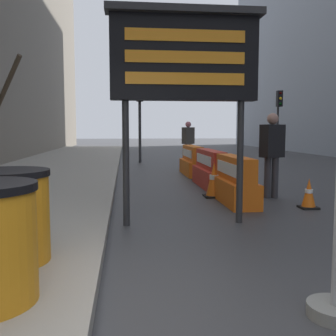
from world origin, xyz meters
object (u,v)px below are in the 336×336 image
at_px(message_board, 184,59).
at_px(traffic_cone_mid, 205,165).
at_px(pedestrian_worker, 188,139).
at_px(jersey_barrier_red_striped, 210,171).
at_px(traffic_light_far_side, 279,109).
at_px(jersey_barrier_orange_near, 192,162).
at_px(traffic_cone_near, 309,194).
at_px(traffic_cone_far, 214,180).
at_px(jersey_barrier_orange_far, 235,183).
at_px(traffic_light_near_curb, 140,104).
at_px(pedestrian_passerby, 272,148).
at_px(barrel_drum_middle, 6,216).

xyz_separation_m(message_board, traffic_cone_mid, (1.70, 6.67, -2.15)).
bearing_deg(traffic_cone_mid, pedestrian_worker, 90.36).
bearing_deg(jersey_barrier_red_striped, traffic_light_far_side, 60.57).
bearing_deg(jersey_barrier_orange_near, traffic_cone_near, -77.85).
bearing_deg(traffic_light_far_side, traffic_cone_far, -117.21).
distance_m(jersey_barrier_red_striped, jersey_barrier_orange_near, 2.60).
relative_size(jersey_barrier_red_striped, jersey_barrier_orange_near, 1.04).
bearing_deg(jersey_barrier_orange_near, traffic_cone_far, -93.44).
xyz_separation_m(jersey_barrier_red_striped, jersey_barrier_orange_near, (-0.00, 2.60, -0.00)).
xyz_separation_m(message_board, jersey_barrier_orange_far, (1.24, 1.59, -2.05)).
relative_size(traffic_light_near_curb, traffic_light_far_side, 0.99).
height_order(message_board, pedestrian_passerby, message_board).
relative_size(message_board, jersey_barrier_orange_near, 1.55).
relative_size(barrel_drum_middle, pedestrian_passerby, 0.51).
height_order(jersey_barrier_red_striped, traffic_cone_mid, jersey_barrier_red_striped).
bearing_deg(pedestrian_passerby, barrel_drum_middle, 21.91).
xyz_separation_m(jersey_barrier_orange_near, traffic_light_near_curb, (-1.47, 4.64, 2.11)).
bearing_deg(jersey_barrier_orange_far, traffic_cone_mid, 84.81).
relative_size(barrel_drum_middle, jersey_barrier_red_striped, 0.42).
relative_size(jersey_barrier_orange_near, traffic_cone_mid, 3.33).
xyz_separation_m(jersey_barrier_orange_near, pedestrian_passerby, (0.92, -4.36, 0.64)).
bearing_deg(jersey_barrier_orange_near, jersey_barrier_red_striped, -90.00).
height_order(barrel_drum_middle, pedestrian_passerby, pedestrian_passerby).
bearing_deg(message_board, traffic_cone_mid, 75.69).
bearing_deg(pedestrian_worker, traffic_cone_near, 63.44).
bearing_deg(pedestrian_worker, traffic_cone_mid, 59.11).
height_order(message_board, jersey_barrier_orange_near, message_board).
height_order(message_board, traffic_cone_far, message_board).
height_order(jersey_barrier_orange_near, pedestrian_worker, pedestrian_worker).
xyz_separation_m(barrel_drum_middle, jersey_barrier_orange_near, (3.26, 8.35, -0.19)).
relative_size(traffic_cone_near, traffic_cone_far, 0.74).
relative_size(message_board, pedestrian_passerby, 1.79).
bearing_deg(barrel_drum_middle, pedestrian_worker, 72.75).
relative_size(jersey_barrier_red_striped, traffic_cone_mid, 3.46).
height_order(barrel_drum_middle, message_board, message_board).
xyz_separation_m(barrel_drum_middle, traffic_cone_mid, (3.72, 8.59, -0.30)).
bearing_deg(traffic_cone_far, traffic_cone_mid, 80.78).
bearing_deg(pedestrian_passerby, jersey_barrier_orange_far, 5.73).
xyz_separation_m(pedestrian_worker, pedestrian_passerby, (0.48, -7.94, 0.01)).
relative_size(traffic_cone_near, traffic_cone_mid, 0.90).
height_order(jersey_barrier_red_striped, traffic_cone_near, jersey_barrier_red_striped).
height_order(jersey_barrier_orange_near, traffic_light_far_side, traffic_light_far_side).
xyz_separation_m(barrel_drum_middle, jersey_barrier_red_striped, (3.26, 5.74, -0.19)).
height_order(traffic_cone_mid, pedestrian_worker, pedestrian_worker).
bearing_deg(traffic_light_near_curb, barrel_drum_middle, -97.85).
distance_m(traffic_cone_mid, traffic_light_far_side, 9.93).
height_order(jersey_barrier_orange_far, jersey_barrier_red_striped, jersey_barrier_red_striped).
xyz_separation_m(traffic_light_near_curb, pedestrian_worker, (1.91, -1.06, -1.48)).
bearing_deg(jersey_barrier_orange_far, barrel_drum_middle, -132.91).
xyz_separation_m(barrel_drum_middle, message_board, (2.02, 1.92, 1.85)).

